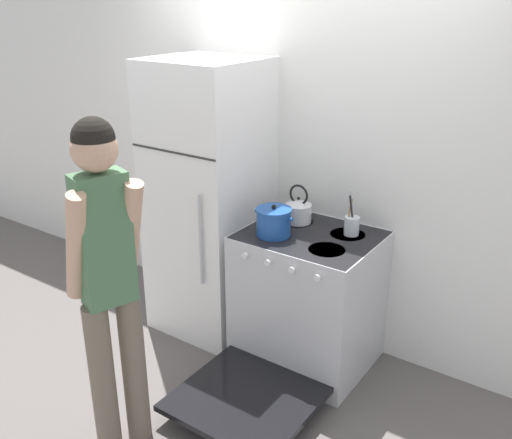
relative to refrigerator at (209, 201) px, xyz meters
name	(u,v)px	position (x,y,z in m)	size (l,w,h in m)	color
ground_plane	(293,321)	(0.50, 0.33, -0.94)	(14.00, 14.00, 0.00)	#5B5654
wall_back	(300,152)	(0.50, 0.36, 0.33)	(10.00, 0.06, 2.55)	silver
refrigerator	(209,201)	(0.00, 0.00, 0.00)	(0.69, 0.69, 1.88)	white
stove_range	(305,301)	(0.80, -0.04, -0.50)	(0.81, 1.38, 0.89)	silver
dutch_oven_pot	(274,222)	(0.61, -0.14, 0.03)	(0.26, 0.22, 0.20)	#1E4C9E
tea_kettle	(298,210)	(0.63, 0.13, 0.03)	(0.21, 0.17, 0.25)	silver
utensil_jar	(352,225)	(1.00, 0.14, 0.01)	(0.09, 0.09, 0.28)	silver
person	(108,275)	(0.38, -1.22, 0.07)	(0.36, 0.42, 1.77)	#6B6051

